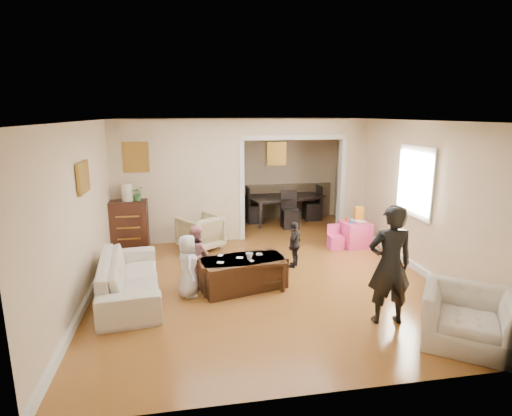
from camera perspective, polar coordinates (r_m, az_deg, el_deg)
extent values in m
plane|color=#A8662B|center=(7.51, 0.27, -8.17)|extent=(7.00, 7.00, 0.00)
cube|color=beige|center=(8.81, -10.69, 3.55)|extent=(2.75, 0.18, 2.60)
cube|color=beige|center=(9.56, 13.11, 4.17)|extent=(0.55, 0.18, 2.60)
cube|color=beige|center=(9.00, 5.24, 11.13)|extent=(2.22, 0.18, 0.35)
cube|color=white|center=(7.70, 21.31, 3.43)|extent=(0.03, 0.95, 1.10)
cube|color=brown|center=(8.69, -16.34, 6.79)|extent=(0.45, 0.03, 0.55)
cube|color=brown|center=(6.52, -22.89, 3.93)|extent=(0.03, 0.55, 0.40)
cube|color=brown|center=(10.64, 2.85, 7.54)|extent=(0.45, 0.03, 0.55)
imported|color=beige|center=(6.54, -17.15, -9.16)|extent=(1.05, 2.21, 0.62)
imported|color=tan|center=(8.44, -7.74, -3.39)|extent=(1.04, 1.05, 0.69)
imported|color=beige|center=(5.67, 27.40, -13.43)|extent=(1.35, 1.32, 0.66)
cube|color=#361810|center=(8.72, -17.15, -2.27)|extent=(0.73, 0.41, 1.00)
cylinder|color=beige|center=(8.57, -17.46, 2.14)|extent=(0.22, 0.22, 0.36)
imported|color=#33692E|center=(8.56, -16.11, 1.98)|extent=(0.26, 0.23, 0.29)
cube|color=#331A10|center=(6.58, -1.87, -9.03)|extent=(1.43, 0.97, 0.49)
imported|color=silver|center=(6.45, -0.94, -6.70)|extent=(0.13, 0.13, 0.10)
cube|color=#FF438A|center=(8.79, 13.53, -3.56)|extent=(0.62, 0.62, 0.52)
cube|color=yellow|center=(8.82, 14.13, -0.78)|extent=(0.21, 0.10, 0.30)
cylinder|color=#27A5C3|center=(8.63, 13.15, -1.79)|extent=(0.08, 0.08, 0.08)
cube|color=red|center=(8.78, 12.60, -1.61)|extent=(0.10, 0.09, 0.05)
imported|color=silver|center=(8.63, 14.25, -1.94)|extent=(0.25, 0.25, 0.05)
imported|color=black|center=(10.55, 3.89, -0.04)|extent=(2.11, 1.50, 0.67)
imported|color=black|center=(5.63, 18.08, -7.53)|extent=(0.61, 0.43, 1.60)
imported|color=silver|center=(6.30, -9.43, -7.93)|extent=(0.34, 0.49, 0.96)
imported|color=#C67C84|center=(6.72, -8.20, -6.44)|extent=(0.58, 0.60, 0.98)
imported|color=black|center=(7.42, 5.38, -5.05)|extent=(0.45, 0.52, 0.84)
cube|color=white|center=(6.53, -2.28, -6.91)|extent=(0.13, 0.11, 0.00)
cube|color=white|center=(6.40, -0.61, -7.33)|extent=(0.08, 0.09, 0.00)
cube|color=white|center=(6.68, 0.39, -6.42)|extent=(0.11, 0.12, 0.00)
cube|color=white|center=(6.35, -4.97, -7.53)|extent=(0.12, 0.11, 0.00)
cube|color=white|center=(6.65, -4.96, -6.56)|extent=(0.10, 0.11, 0.00)
cube|color=white|center=(6.66, 0.52, -6.50)|extent=(0.09, 0.08, 0.00)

